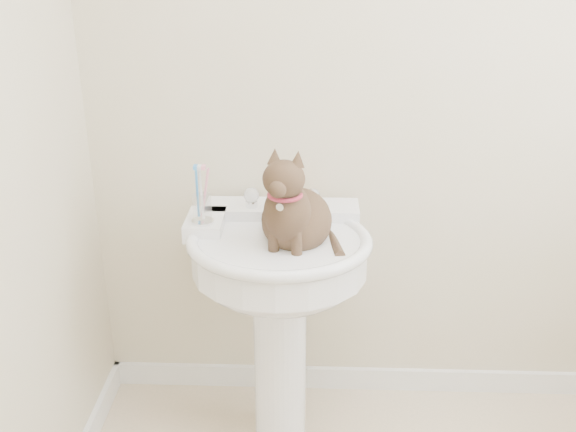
# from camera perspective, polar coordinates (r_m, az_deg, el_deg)

# --- Properties ---
(wall_back) EXTENTS (2.20, 0.00, 2.50)m
(wall_back) POSITION_cam_1_polar(r_m,az_deg,el_deg) (2.24, 10.94, 12.20)
(wall_back) COLOR beige
(wall_back) RESTS_ON ground
(baseboard_back) EXTENTS (2.20, 0.02, 0.09)m
(baseboard_back) POSITION_cam_1_polar(r_m,az_deg,el_deg) (2.73, 9.02, -13.48)
(baseboard_back) COLOR white
(baseboard_back) RESTS_ON floor
(pedestal_sink) EXTENTS (0.59, 0.58, 0.81)m
(pedestal_sink) POSITION_cam_1_polar(r_m,az_deg,el_deg) (2.15, -0.78, -5.23)
(pedestal_sink) COLOR white
(pedestal_sink) RESTS_ON floor
(faucet) EXTENTS (0.28, 0.12, 0.14)m
(faucet) POSITION_cam_1_polar(r_m,az_deg,el_deg) (2.19, -0.55, 1.54)
(faucet) COLOR silver
(faucet) RESTS_ON pedestal_sink
(soap_bar) EXTENTS (0.10, 0.07, 0.03)m
(soap_bar) POSITION_cam_1_polar(r_m,az_deg,el_deg) (2.28, 1.01, 1.71)
(soap_bar) COLOR orange
(soap_bar) RESTS_ON pedestal_sink
(toothbrush_cup) EXTENTS (0.07, 0.07, 0.18)m
(toothbrush_cup) POSITION_cam_1_polar(r_m,az_deg,el_deg) (2.11, -7.29, 0.69)
(toothbrush_cup) COLOR silver
(toothbrush_cup) RESTS_ON pedestal_sink
(cat) EXTENTS (0.24, 0.30, 0.44)m
(cat) POSITION_cam_1_polar(r_m,az_deg,el_deg) (2.03, 0.60, 0.13)
(cat) COLOR #513829
(cat) RESTS_ON pedestal_sink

